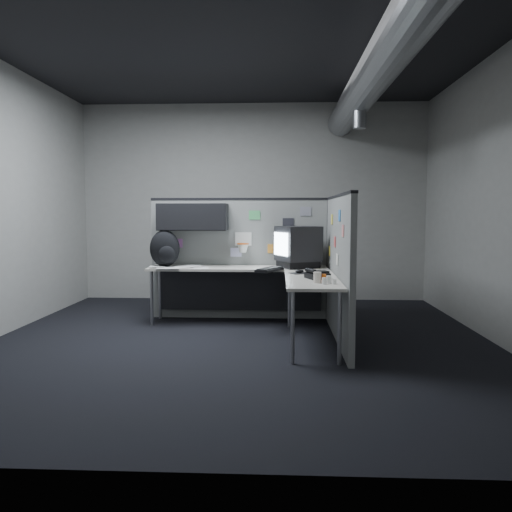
{
  "coord_description": "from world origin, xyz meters",
  "views": [
    {
      "loc": [
        0.43,
        -5.41,
        1.42
      ],
      "look_at": [
        0.16,
        0.35,
        0.93
      ],
      "focal_mm": 35.0,
      "sensor_mm": 36.0,
      "label": 1
    }
  ],
  "objects_px": {
    "keyboard": "(270,269)",
    "backpack": "(165,249)",
    "phone": "(317,275)",
    "desk": "(256,279)",
    "monitor": "(298,246)"
  },
  "relations": [
    {
      "from": "desk",
      "to": "phone",
      "type": "xyz_separation_m",
      "value": [
        0.69,
        -0.82,
        0.16
      ]
    },
    {
      "from": "keyboard",
      "to": "backpack",
      "type": "distance_m",
      "value": 1.44
    },
    {
      "from": "desk",
      "to": "phone",
      "type": "bearing_deg",
      "value": -49.92
    },
    {
      "from": "keyboard",
      "to": "backpack",
      "type": "xyz_separation_m",
      "value": [
        -1.36,
        0.4,
        0.21
      ]
    },
    {
      "from": "desk",
      "to": "keyboard",
      "type": "relative_size",
      "value": 4.75
    },
    {
      "from": "desk",
      "to": "keyboard",
      "type": "height_order",
      "value": "keyboard"
    },
    {
      "from": "desk",
      "to": "backpack",
      "type": "bearing_deg",
      "value": 167.71
    },
    {
      "from": "desk",
      "to": "monitor",
      "type": "height_order",
      "value": "monitor"
    },
    {
      "from": "desk",
      "to": "backpack",
      "type": "relative_size",
      "value": 4.84
    },
    {
      "from": "phone",
      "to": "backpack",
      "type": "bearing_deg",
      "value": 138.81
    },
    {
      "from": "keyboard",
      "to": "phone",
      "type": "bearing_deg",
      "value": -71.27
    },
    {
      "from": "phone",
      "to": "backpack",
      "type": "height_order",
      "value": "backpack"
    },
    {
      "from": "desk",
      "to": "monitor",
      "type": "relative_size",
      "value": 3.73
    },
    {
      "from": "desk",
      "to": "monitor",
      "type": "distance_m",
      "value": 0.71
    },
    {
      "from": "monitor",
      "to": "keyboard",
      "type": "relative_size",
      "value": 1.27
    }
  ]
}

